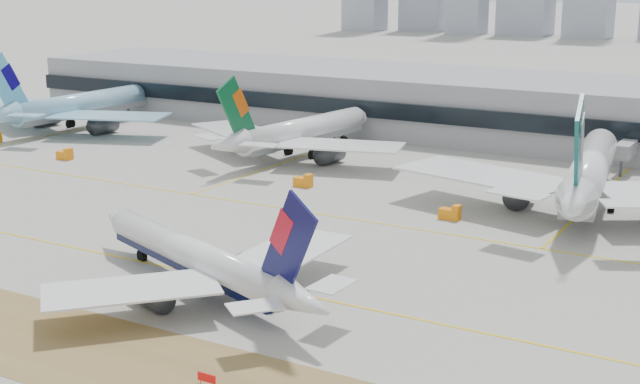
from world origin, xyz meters
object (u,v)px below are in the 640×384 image
Objects in this scene: widebody_korean at (76,107)px; widebody_eva at (298,133)px; taxiing_airliner at (202,261)px; widebody_cathay at (588,175)px; terminal at (521,109)px.

widebody_korean reaches higher than widebody_eva.
widebody_cathay is (33.80, 65.82, 2.11)m from taxiing_airliner.
widebody_cathay is at bearing -94.67° from widebody_korean.
taxiing_airliner is 0.76× the size of widebody_cathay.
widebody_eva is at bearing 70.05° from widebody_cathay.
widebody_eva is 0.20× the size of terminal.
widebody_korean is at bearing -156.87° from terminal.
taxiing_airliner is 0.18× the size of terminal.
widebody_eva reaches higher than taxiing_airliner.
widebody_korean is 114.11m from terminal.
taxiing_airliner is at bearing -91.30° from terminal.
widebody_korean is 0.22× the size of terminal.
widebody_eva is at bearing -45.98° from taxiing_airliner.
widebody_korean is 136.68m from widebody_cathay.
widebody_korean is at bearing 96.05° from widebody_eva.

